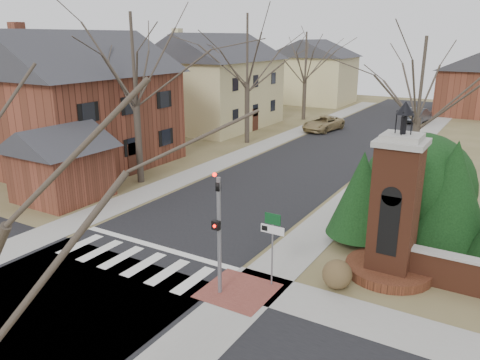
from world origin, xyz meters
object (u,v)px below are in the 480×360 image
Objects in this scene: sign_post at (272,235)px; brick_gate_monument at (394,220)px; traffic_signal_pole at (219,224)px; pickup_truck at (323,123)px; distant_car at (418,115)px.

sign_post is 0.42× the size of brick_gate_monument.
pickup_truck is at bearing 104.59° from traffic_signal_pole.
brick_gate_monument is (3.41, 3.01, 0.22)m from sign_post.
traffic_signal_pole is 39.06m from distant_car.
sign_post reaches higher than distant_car.
traffic_signal_pole is 6.47m from brick_gate_monument.
pickup_truck is (-12.40, 25.17, -1.48)m from brick_gate_monument.
brick_gate_monument is 35.07m from distant_car.
traffic_signal_pole is at bearing -132.43° from sign_post.
traffic_signal_pole is at bearing -66.53° from pickup_truck.
distant_car is at bearing 63.07° from pickup_truck.
brick_gate_monument reaches higher than sign_post.
brick_gate_monument is (4.70, 4.42, -0.42)m from traffic_signal_pole.
traffic_signal_pole is 0.98× the size of distant_car.
brick_gate_monument is at bearing 43.24° from traffic_signal_pole.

